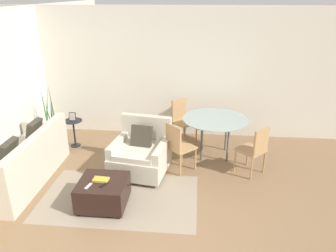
{
  "coord_description": "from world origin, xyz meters",
  "views": [
    {
      "loc": [
        0.56,
        -3.44,
        3.0
      ],
      "look_at": [
        0.05,
        1.99,
        0.75
      ],
      "focal_mm": 35.0,
      "sensor_mm": 36.0,
      "label": 1
    }
  ],
  "objects": [
    {
      "name": "ground_plane",
      "position": [
        0.0,
        0.0,
        0.0
      ],
      "size": [
        20.0,
        20.0,
        0.0
      ],
      "primitive_type": "plane",
      "color": "brown"
    },
    {
      "name": "wall_back",
      "position": [
        0.0,
        3.43,
        1.38
      ],
      "size": [
        12.0,
        0.06,
        2.75
      ],
      "color": "silver",
      "rests_on": "ground_plane"
    },
    {
      "name": "area_rug",
      "position": [
        -0.6,
        0.79,
        0.0
      ],
      "size": [
        2.42,
        1.49,
        0.01
      ],
      "color": "gray",
      "rests_on": "ground_plane"
    },
    {
      "name": "couch",
      "position": [
        -2.32,
        1.13,
        0.31
      ],
      "size": [
        0.86,
        2.09,
        0.92
      ],
      "color": "beige",
      "rests_on": "ground_plane"
    },
    {
      "name": "armchair",
      "position": [
        -0.4,
        1.63,
        0.35
      ],
      "size": [
        1.05,
        1.06,
        0.94
      ],
      "color": "beige",
      "rests_on": "ground_plane"
    },
    {
      "name": "ottoman",
      "position": [
        -0.79,
        0.59,
        0.23
      ],
      "size": [
        0.7,
        0.68,
        0.41
      ],
      "color": "black",
      "rests_on": "ground_plane"
    },
    {
      "name": "book_stack",
      "position": [
        -0.82,
        0.61,
        0.43
      ],
      "size": [
        0.24,
        0.15,
        0.03
      ],
      "color": "gold",
      "rests_on": "ottoman"
    },
    {
      "name": "tv_remote_primary",
      "position": [
        -0.74,
        0.5,
        0.42
      ],
      "size": [
        0.12,
        0.16,
        0.01
      ],
      "color": "black",
      "rests_on": "ottoman"
    },
    {
      "name": "tv_remote_secondary",
      "position": [
        -0.95,
        0.44,
        0.42
      ],
      "size": [
        0.08,
        0.16,
        0.01
      ],
      "color": "#B7B7BC",
      "rests_on": "ottoman"
    },
    {
      "name": "potted_plant",
      "position": [
        -2.47,
        2.6,
        0.25
      ],
      "size": [
        0.42,
        0.42,
        1.35
      ],
      "color": "#333338",
      "rests_on": "ground_plane"
    },
    {
      "name": "side_table",
      "position": [
        -1.95,
        2.54,
        0.4
      ],
      "size": [
        0.37,
        0.37,
        0.57
      ],
      "color": "black",
      "rests_on": "ground_plane"
    },
    {
      "name": "picture_frame",
      "position": [
        -1.95,
        2.54,
        0.65
      ],
      "size": [
        0.14,
        0.07,
        0.17
      ],
      "color": "black",
      "rests_on": "side_table"
    },
    {
      "name": "dining_table",
      "position": [
        0.91,
        2.39,
        0.7
      ],
      "size": [
        1.25,
        1.25,
        0.77
      ],
      "color": "#8C9E99",
      "rests_on": "ground_plane"
    },
    {
      "name": "dining_chair_near_left",
      "position": [
        0.24,
        1.73,
        0.52
      ],
      "size": [
        0.59,
        0.59,
        0.9
      ],
      "color": "tan",
      "rests_on": "ground_plane"
    },
    {
      "name": "dining_chair_near_right",
      "position": [
        1.58,
        1.73,
        0.52
      ],
      "size": [
        0.59,
        0.59,
        0.9
      ],
      "color": "tan",
      "rests_on": "ground_plane"
    },
    {
      "name": "dining_chair_far_left",
      "position": [
        0.24,
        3.06,
        0.52
      ],
      "size": [
        0.59,
        0.59,
        0.9
      ],
      "color": "tan",
      "rests_on": "ground_plane"
    }
  ]
}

